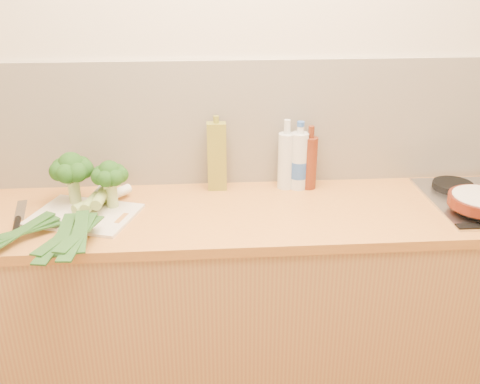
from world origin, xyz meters
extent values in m
plane|color=beige|center=(0.00, 1.50, 1.30)|extent=(3.50, 0.00, 3.50)
cube|color=silver|center=(0.00, 1.49, 1.17)|extent=(3.20, 0.02, 0.54)
cube|color=#B28A4A|center=(0.00, 1.20, 0.43)|extent=(3.20, 0.60, 0.86)
cube|color=#BF8238|center=(0.00, 1.20, 0.88)|extent=(3.20, 0.62, 0.04)
cylinder|color=black|center=(0.87, 1.08, 0.93)|extent=(0.17, 0.17, 0.03)
cylinder|color=black|center=(0.87, 1.32, 0.93)|extent=(0.17, 0.17, 0.03)
cube|color=white|center=(-0.66, 1.18, 0.91)|extent=(0.45, 0.39, 0.01)
cylinder|color=#9FB66A|center=(-0.72, 1.29, 0.96)|extent=(0.05, 0.05, 0.10)
sphere|color=#133B10|center=(-0.72, 1.29, 1.07)|extent=(0.10, 0.10, 0.10)
sphere|color=#133B10|center=(-0.67, 1.29, 1.06)|extent=(0.08, 0.08, 0.08)
sphere|color=#133B10|center=(-0.69, 1.33, 1.06)|extent=(0.08, 0.08, 0.08)
sphere|color=#133B10|center=(-0.73, 1.34, 1.06)|extent=(0.08, 0.08, 0.08)
sphere|color=#133B10|center=(-0.76, 1.31, 1.06)|extent=(0.08, 0.08, 0.08)
sphere|color=#133B10|center=(-0.76, 1.27, 1.06)|extent=(0.08, 0.08, 0.08)
sphere|color=#133B10|center=(-0.73, 1.24, 1.06)|extent=(0.08, 0.08, 0.08)
sphere|color=#133B10|center=(-0.69, 1.25, 1.06)|extent=(0.08, 0.08, 0.08)
cylinder|color=#9FB66A|center=(-0.56, 1.24, 0.96)|extent=(0.05, 0.05, 0.09)
sphere|color=#133B10|center=(-0.56, 1.24, 1.06)|extent=(0.09, 0.09, 0.09)
sphere|color=#133B10|center=(-0.52, 1.24, 1.05)|extent=(0.07, 0.07, 0.07)
sphere|color=#133B10|center=(-0.54, 1.27, 1.05)|extent=(0.07, 0.07, 0.07)
sphere|color=#133B10|center=(-0.57, 1.28, 1.05)|extent=(0.07, 0.07, 0.07)
sphere|color=#133B10|center=(-0.60, 1.26, 1.05)|extent=(0.07, 0.07, 0.07)
sphere|color=#133B10|center=(-0.60, 1.22, 1.05)|extent=(0.07, 0.07, 0.07)
sphere|color=#133B10|center=(-0.57, 1.20, 1.05)|extent=(0.07, 0.07, 0.07)
sphere|color=#133B10|center=(-0.54, 1.21, 1.05)|extent=(0.07, 0.07, 0.07)
cylinder|color=white|center=(-0.55, 1.32, 0.93)|extent=(0.11, 0.12, 0.04)
cylinder|color=#86A452|center=(-0.64, 1.22, 0.93)|extent=(0.13, 0.14, 0.04)
cube|color=#164017|center=(-0.85, 1.00, 0.93)|extent=(0.26, 0.22, 0.02)
cube|color=#164017|center=(-0.86, 0.98, 0.94)|extent=(0.26, 0.29, 0.01)
cube|color=#164017|center=(-0.84, 1.00, 0.94)|extent=(0.18, 0.26, 0.02)
cylinder|color=white|center=(-0.62, 1.30, 0.95)|extent=(0.06, 0.10, 0.04)
cylinder|color=#86A452|center=(-0.64, 1.19, 0.95)|extent=(0.06, 0.13, 0.04)
cube|color=#164017|center=(-0.68, 0.92, 0.95)|extent=(0.14, 0.30, 0.02)
cube|color=#164017|center=(-0.69, 0.90, 0.95)|extent=(0.11, 0.34, 0.01)
cube|color=#164017|center=(-0.68, 0.93, 0.96)|extent=(0.05, 0.28, 0.02)
cylinder|color=white|center=(-0.59, 1.32, 0.97)|extent=(0.05, 0.12, 0.04)
cylinder|color=#86A452|center=(-0.60, 1.20, 0.97)|extent=(0.05, 0.14, 0.04)
cube|color=#164017|center=(-0.62, 0.90, 0.97)|extent=(0.12, 0.30, 0.02)
cube|color=#164017|center=(-0.62, 0.88, 0.97)|extent=(0.07, 0.34, 0.01)
cube|color=#164017|center=(-0.62, 0.91, 0.97)|extent=(0.08, 0.28, 0.02)
cube|color=silver|center=(-0.93, 1.25, 0.90)|extent=(0.08, 0.20, 0.00)
cylinder|color=black|center=(-0.89, 1.09, 0.91)|extent=(0.05, 0.13, 0.02)
cube|color=olive|center=(-0.14, 1.42, 1.05)|extent=(0.08, 0.05, 0.30)
cylinder|color=olive|center=(-0.14, 1.42, 1.21)|extent=(0.02, 0.02, 0.03)
cylinder|color=silver|center=(0.16, 1.41, 1.02)|extent=(0.07, 0.07, 0.24)
cylinder|color=silver|center=(0.16, 1.41, 1.17)|extent=(0.03, 0.03, 0.06)
cylinder|color=#5E2512|center=(0.26, 1.40, 1.01)|extent=(0.06, 0.06, 0.23)
cylinder|color=#5E2512|center=(0.26, 1.40, 1.15)|extent=(0.03, 0.03, 0.05)
cylinder|color=silver|center=(0.21, 1.40, 1.02)|extent=(0.08, 0.08, 0.25)
cylinder|color=silver|center=(0.21, 1.40, 1.16)|extent=(0.03, 0.03, 0.03)
cylinder|color=#2D55AB|center=(0.21, 1.40, 0.99)|extent=(0.08, 0.08, 0.07)
camera|label=1|loc=(-0.19, -0.72, 1.82)|focal=40.00mm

